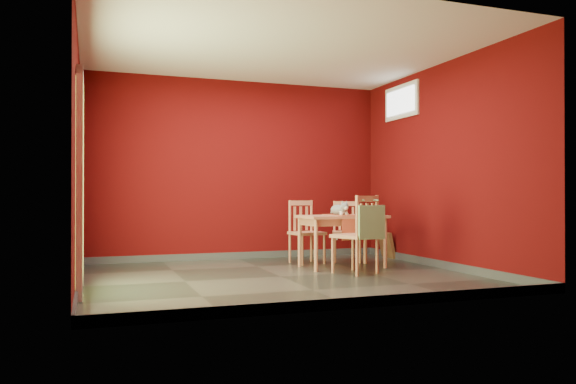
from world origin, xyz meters
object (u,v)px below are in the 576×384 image
object	(u,v)px
chair_near	(358,234)
chair_far_right	(347,231)
chair_far_left	(305,231)
picture_frame	(387,245)
tote_bag	(370,222)
cat	(339,208)
dining_table	(342,222)

from	to	relation	value
chair_near	chair_far_right	bearing A→B (deg)	70.45
chair_far_left	picture_frame	world-z (taller)	chair_far_left
tote_bag	picture_frame	size ratio (longest dim) A/B	1.18
cat	picture_frame	distance (m)	1.54
chair_far_right	chair_far_left	bearing A→B (deg)	178.02
dining_table	picture_frame	bearing A→B (deg)	36.26
chair_far_right	tote_bag	world-z (taller)	tote_bag
chair_far_left	tote_bag	world-z (taller)	tote_bag
chair_far_right	cat	world-z (taller)	cat
picture_frame	chair_far_right	bearing A→B (deg)	-162.98
picture_frame	cat	bearing A→B (deg)	-145.65
chair_near	picture_frame	size ratio (longest dim) A/B	2.40
chair_far_right	tote_bag	bearing A→B (deg)	-104.57
dining_table	chair_far_left	size ratio (longest dim) A/B	1.27
chair_far_right	picture_frame	world-z (taller)	chair_far_right
chair_near	cat	xyz separation A→B (m)	(0.05, 0.65, 0.30)
chair_near	tote_bag	size ratio (longest dim) A/B	2.04
dining_table	cat	bearing A→B (deg)	123.00
chair_far_right	picture_frame	xyz separation A→B (m)	(0.79, 0.24, -0.25)
dining_table	chair_far_left	bearing A→B (deg)	114.31
chair_far_left	cat	bearing A→B (deg)	-66.34
tote_bag	picture_frame	distance (m)	2.08
dining_table	chair_far_left	xyz separation A→B (m)	(-0.28, 0.62, -0.15)
dining_table	tote_bag	world-z (taller)	tote_bag
chair_far_right	cat	xyz separation A→B (m)	(-0.38, -0.56, 0.35)
cat	picture_frame	xyz separation A→B (m)	(1.17, 0.80, -0.60)
chair_far_left	chair_far_right	distance (m)	0.64
chair_far_left	chair_far_right	world-z (taller)	chair_far_left
dining_table	cat	world-z (taller)	cat
dining_table	chair_far_right	bearing A→B (deg)	59.32
chair_near	picture_frame	bearing A→B (deg)	49.94
chair_near	cat	world-z (taller)	chair_near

